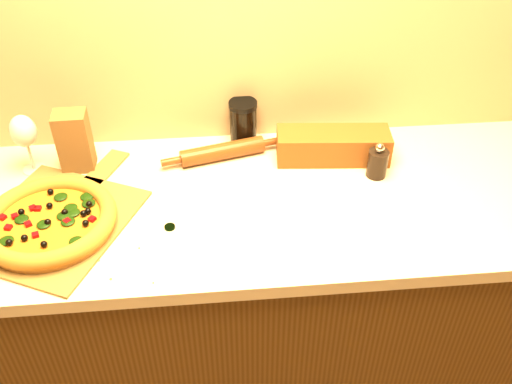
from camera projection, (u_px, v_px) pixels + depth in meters
name	position (u px, v px, depth m)	size (l,w,h in m)	color
cabinet	(244.00, 306.00, 1.91)	(2.80, 0.65, 0.86)	#442B0E
countertop	(242.00, 203.00, 1.63)	(2.84, 0.68, 0.04)	beige
pizza_peel	(57.00, 220.00, 1.54)	(0.52, 0.60, 0.01)	brown
pizza	(49.00, 221.00, 1.49)	(0.35, 0.35, 0.05)	#B06D2C
bottle_cap	(170.00, 227.00, 1.52)	(0.03, 0.03, 0.01)	black
pepper_grinder	(377.00, 163.00, 1.67)	(0.06, 0.06, 0.11)	black
rolling_pin	(222.00, 151.00, 1.75)	(0.38, 0.11, 0.05)	#58220F
bread_bag	(333.00, 146.00, 1.74)	(0.34, 0.11, 0.09)	brown
wine_glass	(24.00, 133.00, 1.63)	(0.08, 0.08, 0.19)	silver
paper_bag	(74.00, 141.00, 1.67)	(0.09, 0.08, 0.19)	brown
dark_jar	(243.00, 122.00, 1.79)	(0.09, 0.09, 0.14)	black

